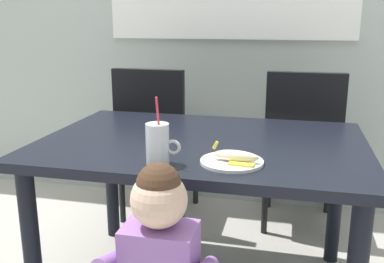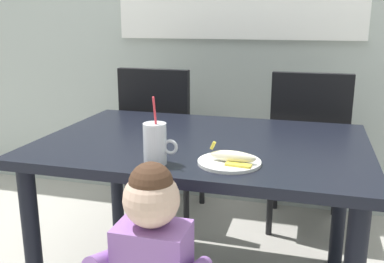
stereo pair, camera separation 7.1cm
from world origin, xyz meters
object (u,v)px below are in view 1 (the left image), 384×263
Objects in this scene: dining_chair_right at (302,142)px; toddler_standing at (160,261)px; dining_chair_left at (155,136)px; milk_cup at (158,146)px; peeled_banana at (236,156)px; snack_plate at (232,162)px; dining_table at (202,160)px.

dining_chair_right is 1.44m from toddler_standing.
toddler_standing is (-0.43, -1.37, -0.02)m from dining_chair_right.
milk_cup reaches higher than dining_chair_left.
milk_cup is 0.28m from peeled_banana.
peeled_banana is (-0.25, -1.02, 0.22)m from dining_chair_right.
dining_chair_right is 1.15× the size of toddler_standing.
dining_chair_right is at bearing 75.04° from snack_plate.
peeled_banana is (0.19, -0.29, 0.13)m from dining_table.
milk_cup is at bearing -164.82° from snack_plate.
milk_cup reaches higher than peeled_banana.
snack_plate reaches higher than dining_table.
dining_table is 1.44× the size of dining_chair_left.
dining_table is 7.98× the size of peeled_banana.
dining_table is at bearing 122.32° from peeled_banana.
snack_plate is at bearing 75.04° from dining_chair_right.
dining_table is 1.44× the size of dining_chair_right.
snack_plate is at bearing 142.87° from peeled_banana.
dining_chair_right is at bearing 63.93° from milk_cup.
dining_chair_right is at bearing 58.74° from dining_table.
toddler_standing is 0.41m from milk_cup.
peeled_banana is (0.62, -0.96, 0.22)m from dining_chair_left.
dining_chair_right is (0.44, 0.72, -0.09)m from dining_table.
dining_chair_left reaches higher than snack_plate.
snack_plate is 1.32× the size of peeled_banana.
peeled_banana is (0.02, -0.01, 0.03)m from snack_plate.
dining_chair_left is at bearing 122.78° from peeled_banana.
dining_table is 1.65× the size of toddler_standing.
snack_plate is at bearing -58.96° from dining_table.
peeled_banana reaches higher than dining_table.
peeled_banana is (0.18, 0.36, 0.23)m from toddler_standing.
dining_table is 5.52× the size of milk_cup.
peeled_banana is at bearing 76.11° from dining_chair_right.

